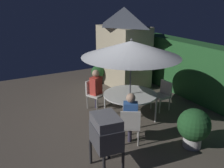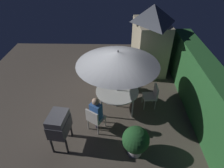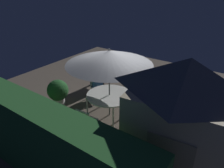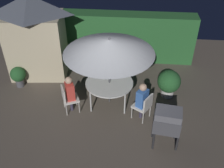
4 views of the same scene
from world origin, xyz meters
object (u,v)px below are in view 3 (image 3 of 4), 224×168
at_px(patio_table, 109,96).
at_px(patio_umbrella, 109,57).
at_px(chair_toward_hedge, 86,121).
at_px(garden_shed, 179,130).
at_px(potted_plant_by_grill, 207,156).
at_px(potted_plant_by_shed, 58,91).
at_px(person_in_blue, 98,80).
at_px(chair_near_shed, 150,106).
at_px(chair_far_side, 97,85).
at_px(person_in_red, 148,98).
at_px(bbq_grill, 100,67).

bearing_deg(patio_table, patio_umbrella, 89.10).
bearing_deg(chair_toward_hedge, garden_shed, 175.91).
relative_size(patio_table, potted_plant_by_grill, 1.98).
xyz_separation_m(potted_plant_by_shed, person_in_blue, (-0.90, -1.17, 0.25)).
bearing_deg(potted_plant_by_grill, patio_umbrella, -9.86).
distance_m(potted_plant_by_grill, person_in_blue, 4.47).
bearing_deg(potted_plant_by_grill, potted_plant_by_shed, -0.54).
height_order(garden_shed, chair_near_shed, garden_shed).
height_order(chair_toward_hedge, potted_plant_by_shed, potted_plant_by_shed).
bearing_deg(garden_shed, person_in_blue, -29.19).
relative_size(chair_toward_hedge, potted_plant_by_shed, 0.94).
xyz_separation_m(chair_far_side, person_in_red, (-2.25, 0.18, 0.26)).
bearing_deg(potted_plant_by_shed, patio_table, -165.01).
xyz_separation_m(patio_umbrella, potted_plant_by_shed, (1.93, 0.52, -1.52)).
relative_size(patio_umbrella, potted_plant_by_shed, 2.80).
bearing_deg(potted_plant_by_shed, chair_far_side, -124.17).
distance_m(potted_plant_by_grill, person_in_red, 2.40).
xyz_separation_m(chair_near_shed, potted_plant_by_shed, (3.15, 1.07, 0.01)).
height_order(garden_shed, bbq_grill, garden_shed).
xyz_separation_m(garden_shed, potted_plant_by_grill, (-0.50, -0.89, -1.08)).
bearing_deg(garden_shed, chair_toward_hedge, -4.09).
relative_size(potted_plant_by_shed, potted_plant_by_grill, 1.26).
relative_size(patio_umbrella, chair_far_side, 2.97).
bearing_deg(patio_table, person_in_blue, -32.46).
relative_size(garden_shed, potted_plant_by_grill, 3.95).
distance_m(garden_shed, patio_table, 3.21).
relative_size(garden_shed, chair_far_side, 3.33).
bearing_deg(person_in_blue, chair_near_shed, 177.41).
bearing_deg(potted_plant_by_grill, chair_far_side, -16.21).
height_order(bbq_grill, potted_plant_by_shed, bbq_grill).
height_order(bbq_grill, chair_toward_hedge, bbq_grill).
bearing_deg(chair_near_shed, person_in_red, 24.35).
bearing_deg(chair_toward_hedge, patio_umbrella, -86.55).
xyz_separation_m(potted_plant_by_shed, potted_plant_by_grill, (-5.18, 0.05, -0.08)).
bearing_deg(potted_plant_by_shed, patio_umbrella, -165.01).
distance_m(bbq_grill, person_in_red, 3.03).
xyz_separation_m(patio_umbrella, potted_plant_by_grill, (-3.25, 0.57, -1.61)).
distance_m(chair_toward_hedge, person_in_blue, 2.23).
bearing_deg(potted_plant_by_shed, person_in_blue, -127.50).
height_order(patio_umbrella, chair_toward_hedge, patio_umbrella).
relative_size(potted_plant_by_shed, person_in_red, 0.76).
height_order(patio_table, potted_plant_by_grill, patio_table).
bearing_deg(garden_shed, person_in_red, -50.87).
distance_m(garden_shed, potted_plant_by_grill, 1.49).
xyz_separation_m(garden_shed, chair_far_side, (3.85, -2.16, -1.01)).
bearing_deg(bbq_grill, patio_table, 135.52).
bearing_deg(bbq_grill, chair_toward_hedge, 120.99).
distance_m(chair_near_shed, person_in_red, 0.28).
bearing_deg(patio_umbrella, chair_near_shed, -155.65).
bearing_deg(person_in_red, chair_far_side, -4.66).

